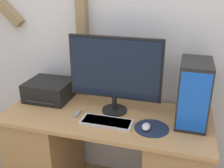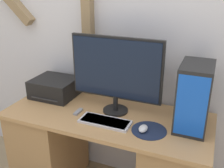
# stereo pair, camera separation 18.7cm
# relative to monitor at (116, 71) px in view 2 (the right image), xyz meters

# --- Properties ---
(wall_back) EXTENTS (6.40, 0.13, 2.70)m
(wall_back) POSITION_rel_monitor_xyz_m (-0.06, 0.31, 0.23)
(wall_back) COLOR silver
(wall_back) RESTS_ON ground_plane
(desk) EXTENTS (1.55, 0.65, 0.80)m
(desk) POSITION_rel_monitor_xyz_m (-0.04, -0.07, -0.72)
(desk) COLOR tan
(desk) RESTS_ON ground_plane
(monitor) EXTENTS (0.70, 0.19, 0.58)m
(monitor) POSITION_rel_monitor_xyz_m (0.00, 0.00, 0.00)
(monitor) COLOR black
(monitor) RESTS_ON desk
(keyboard) EXTENTS (0.37, 0.15, 0.02)m
(keyboard) POSITION_rel_monitor_xyz_m (-0.00, -0.19, -0.32)
(keyboard) COLOR silver
(keyboard) RESTS_ON desk
(mousepad) EXTENTS (0.24, 0.24, 0.00)m
(mousepad) POSITION_rel_monitor_xyz_m (0.31, -0.17, -0.33)
(mousepad) COLOR #19233D
(mousepad) RESTS_ON desk
(mouse) EXTENTS (0.06, 0.09, 0.04)m
(mouse) POSITION_rel_monitor_xyz_m (0.28, -0.20, -0.31)
(mouse) COLOR silver
(mouse) RESTS_ON mousepad
(computer_tower) EXTENTS (0.21, 0.33, 0.45)m
(computer_tower) POSITION_rel_monitor_xyz_m (0.56, -0.01, -0.10)
(computer_tower) COLOR black
(computer_tower) RESTS_ON desk
(printer) EXTENTS (0.36, 0.32, 0.16)m
(printer) POSITION_rel_monitor_xyz_m (-0.59, 0.06, -0.25)
(printer) COLOR black
(printer) RESTS_ON desk
(remote_control) EXTENTS (0.03, 0.10, 0.02)m
(remote_control) POSITION_rel_monitor_xyz_m (-0.26, -0.13, -0.32)
(remote_control) COLOR gray
(remote_control) RESTS_ON desk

